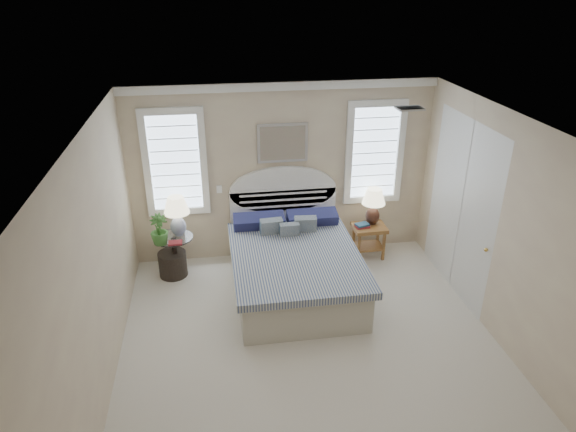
% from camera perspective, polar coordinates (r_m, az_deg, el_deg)
% --- Properties ---
extents(floor, '(4.50, 5.00, 0.01)m').
position_cam_1_polar(floor, '(6.23, 2.88, -15.17)').
color(floor, beige).
rests_on(floor, ground).
extents(ceiling, '(4.50, 5.00, 0.01)m').
position_cam_1_polar(ceiling, '(4.92, 3.56, 9.43)').
color(ceiling, white).
rests_on(ceiling, wall_back).
extents(wall_back, '(4.50, 0.02, 2.70)m').
position_cam_1_polar(wall_back, '(7.69, -0.63, 4.84)').
color(wall_back, '#BDA68E').
rests_on(wall_back, floor).
extents(wall_left, '(0.02, 5.00, 2.70)m').
position_cam_1_polar(wall_left, '(5.49, -20.58, -5.87)').
color(wall_left, '#BDA68E').
rests_on(wall_left, floor).
extents(wall_right, '(0.02, 5.00, 2.70)m').
position_cam_1_polar(wall_right, '(6.28, 23.73, -2.40)').
color(wall_right, '#BDA68E').
rests_on(wall_right, floor).
extents(crown_molding, '(4.50, 0.08, 0.12)m').
position_cam_1_polar(crown_molding, '(7.29, -0.63, 14.26)').
color(crown_molding, white).
rests_on(crown_molding, wall_back).
extents(hvac_vent, '(0.30, 0.20, 0.02)m').
position_cam_1_polar(hvac_vent, '(6.02, 13.37, 11.57)').
color(hvac_vent, '#B2B2B2').
rests_on(hvac_vent, ceiling).
extents(switch_plate, '(0.08, 0.01, 0.12)m').
position_cam_1_polar(switch_plate, '(7.68, -7.65, 2.98)').
color(switch_plate, white).
rests_on(switch_plate, wall_back).
extents(window_left, '(0.90, 0.06, 1.60)m').
position_cam_1_polar(window_left, '(7.53, -12.43, 5.82)').
color(window_left, '#ADC3DC').
rests_on(window_left, wall_back).
extents(window_right, '(0.90, 0.06, 1.60)m').
position_cam_1_polar(window_right, '(7.90, 9.56, 6.98)').
color(window_right, '#ADC3DC').
rests_on(window_right, wall_back).
extents(painting, '(0.74, 0.04, 0.58)m').
position_cam_1_polar(painting, '(7.50, -0.60, 8.10)').
color(painting, silver).
rests_on(painting, wall_back).
extents(closet_door, '(0.02, 1.80, 2.40)m').
position_cam_1_polar(closet_door, '(7.26, 18.65, 0.86)').
color(closet_door, silver).
rests_on(closet_door, floor).
extents(bed, '(1.72, 2.28, 1.47)m').
position_cam_1_polar(bed, '(7.18, 0.62, -5.31)').
color(bed, beige).
rests_on(bed, floor).
extents(side_table_left, '(0.56, 0.56, 0.63)m').
position_cam_1_polar(side_table_left, '(7.64, -12.46, -3.92)').
color(side_table_left, black).
rests_on(side_table_left, floor).
extents(nightstand_right, '(0.50, 0.40, 0.53)m').
position_cam_1_polar(nightstand_right, '(8.05, 8.97, -2.03)').
color(nightstand_right, olive).
rests_on(nightstand_right, floor).
extents(floor_pot, '(0.44, 0.44, 0.37)m').
position_cam_1_polar(floor_pot, '(7.75, -12.68, -5.21)').
color(floor_pot, black).
rests_on(floor_pot, floor).
extents(lamp_left, '(0.43, 0.43, 0.60)m').
position_cam_1_polar(lamp_left, '(7.42, -12.25, 0.47)').
color(lamp_left, silver).
rests_on(lamp_left, side_table_left).
extents(lamp_right, '(0.43, 0.43, 0.58)m').
position_cam_1_polar(lamp_right, '(7.93, 9.48, 1.50)').
color(lamp_right, black).
rests_on(lamp_right, nightstand_right).
extents(potted_plant, '(0.32, 0.32, 0.44)m').
position_cam_1_polar(potted_plant, '(7.29, -14.13, -1.49)').
color(potted_plant, '#2A6B31').
rests_on(potted_plant, side_table_left).
extents(books_left, '(0.19, 0.14, 0.03)m').
position_cam_1_polar(books_left, '(7.34, -12.41, -2.93)').
color(books_left, maroon).
rests_on(books_left, side_table_left).
extents(books_right, '(0.23, 0.18, 0.06)m').
position_cam_1_polar(books_right, '(7.92, 8.24, -1.04)').
color(books_right, maroon).
rests_on(books_right, nightstand_right).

